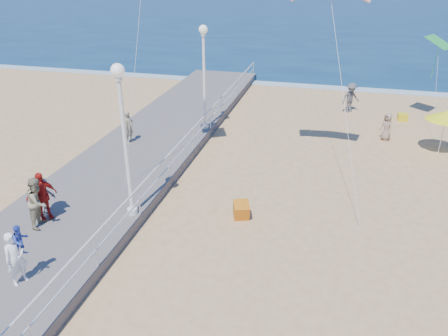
% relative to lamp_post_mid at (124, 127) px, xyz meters
% --- Properties ---
extents(ground, '(160.00, 160.00, 0.00)m').
position_rel_lamp_post_mid_xyz_m(ground, '(5.35, 0.00, -3.66)').
color(ground, tan).
rests_on(ground, ground).
extents(ocean, '(160.00, 90.00, 0.05)m').
position_rel_lamp_post_mid_xyz_m(ocean, '(5.35, 65.00, -3.65)').
color(ocean, '#0D2F4F').
rests_on(ocean, ground).
extents(surf_line, '(160.00, 1.20, 0.04)m').
position_rel_lamp_post_mid_xyz_m(surf_line, '(5.35, 20.50, -3.63)').
color(surf_line, silver).
rests_on(surf_line, ground).
extents(boardwalk, '(5.00, 44.00, 0.40)m').
position_rel_lamp_post_mid_xyz_m(boardwalk, '(-2.15, 0.00, -3.46)').
color(boardwalk, slate).
rests_on(boardwalk, ground).
extents(railing, '(0.05, 42.00, 0.55)m').
position_rel_lamp_post_mid_xyz_m(railing, '(0.30, 0.00, -2.41)').
color(railing, white).
rests_on(railing, boardwalk).
extents(lamp_post_mid, '(0.44, 0.44, 5.32)m').
position_rel_lamp_post_mid_xyz_m(lamp_post_mid, '(0.00, 0.00, 0.00)').
color(lamp_post_mid, white).
rests_on(lamp_post_mid, boardwalk).
extents(lamp_post_far, '(0.44, 0.44, 5.32)m').
position_rel_lamp_post_mid_xyz_m(lamp_post_far, '(0.00, 9.00, 0.00)').
color(lamp_post_far, white).
rests_on(lamp_post_far, boardwalk).
extents(woman_holding_toddler, '(0.59, 0.69, 1.61)m').
position_rel_lamp_post_mid_xyz_m(woman_holding_toddler, '(-1.42, -4.16, -2.45)').
color(woman_holding_toddler, white).
rests_on(woman_holding_toddler, boardwalk).
extents(toddler_held, '(0.51, 0.56, 0.94)m').
position_rel_lamp_post_mid_xyz_m(toddler_held, '(-1.27, -4.01, -1.94)').
color(toddler_held, '#324ABD').
rests_on(toddler_held, boardwalk).
extents(spectator_1, '(0.79, 0.95, 1.78)m').
position_rel_lamp_post_mid_xyz_m(spectator_1, '(-2.64, -1.44, -2.37)').
color(spectator_1, '#9B906B').
rests_on(spectator_1, boardwalk).
extents(spectator_2, '(0.87, 1.09, 1.47)m').
position_rel_lamp_post_mid_xyz_m(spectator_2, '(-2.98, -0.83, -2.52)').
color(spectator_2, slate).
rests_on(spectator_2, boardwalk).
extents(spectator_3, '(0.94, 1.10, 1.76)m').
position_rel_lamp_post_mid_xyz_m(spectator_3, '(-2.77, -1.07, -2.38)').
color(spectator_3, red).
rests_on(spectator_3, boardwalk).
extents(spectator_6, '(0.47, 0.64, 1.59)m').
position_rel_lamp_post_mid_xyz_m(spectator_6, '(-3.02, 6.16, -2.47)').
color(spectator_6, gray).
rests_on(spectator_6, boardwalk).
extents(beach_walker_a, '(1.35, 1.22, 1.82)m').
position_rel_lamp_post_mid_xyz_m(beach_walker_a, '(7.53, 15.05, -2.75)').
color(beach_walker_a, '#4F4F53').
rests_on(beach_walker_a, ground).
extents(beach_walker_c, '(0.81, 0.83, 1.44)m').
position_rel_lamp_post_mid_xyz_m(beach_walker_c, '(9.34, 10.71, -2.94)').
color(beach_walker_c, gray).
rests_on(beach_walker_c, ground).
extents(box_kite, '(0.76, 0.85, 0.74)m').
position_rel_lamp_post_mid_xyz_m(box_kite, '(3.69, 1.24, -3.36)').
color(box_kite, '#C93E0B').
rests_on(box_kite, ground).
extents(beach_umbrella, '(1.90, 1.90, 2.14)m').
position_rel_lamp_post_mid_xyz_m(beach_umbrella, '(11.77, 9.57, -1.75)').
color(beach_umbrella, white).
rests_on(beach_umbrella, ground).
extents(beach_chair_left, '(0.55, 0.55, 0.40)m').
position_rel_lamp_post_mid_xyz_m(beach_chair_left, '(10.57, 14.20, -3.46)').
color(beach_chair_left, yellow).
rests_on(beach_chair_left, ground).
extents(kite_diamond_green, '(1.76, 1.81, 0.61)m').
position_rel_lamp_post_mid_xyz_m(kite_diamond_green, '(11.82, 14.78, 0.80)').
color(kite_diamond_green, green).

